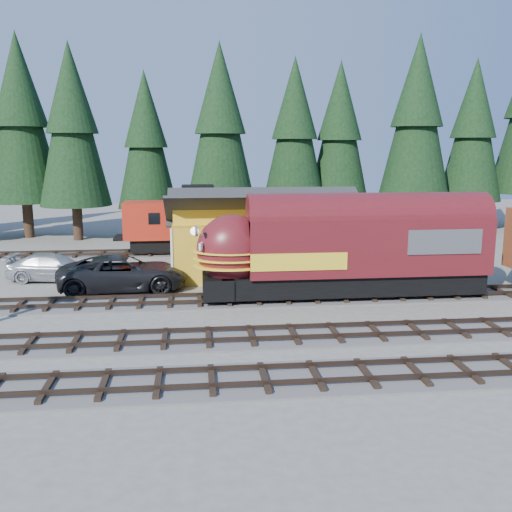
{
  "coord_description": "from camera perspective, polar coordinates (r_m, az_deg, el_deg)",
  "views": [
    {
      "loc": [
        -4.67,
        -24.77,
        7.86
      ],
      "look_at": [
        -1.54,
        4.0,
        2.39
      ],
      "focal_mm": 40.0,
      "sensor_mm": 36.0,
      "label": 1
    }
  ],
  "objects": [
    {
      "name": "track_siding",
      "position": [
        33.23,
        20.24,
        -3.55
      ],
      "size": [
        68.0,
        3.2,
        0.33
      ],
      "color": "#4C4947",
      "rests_on": "ground"
    },
    {
      "name": "pickup_truck_b",
      "position": [
        36.4,
        -19.51,
        -1.09
      ],
      "size": [
        5.75,
        2.82,
        1.61
      ],
      "primitive_type": "imported",
      "rotation": [
        0.0,
        0.0,
        1.47
      ],
      "color": "#B3B5BB",
      "rests_on": "ground"
    },
    {
      "name": "caboose",
      "position": [
        43.13,
        -6.92,
        3.33
      ],
      "size": [
        9.12,
        2.64,
        4.74
      ],
      "color": "black",
      "rests_on": "ground"
    },
    {
      "name": "ground",
      "position": [
        26.41,
        4.3,
        -6.64
      ],
      "size": [
        120.0,
        120.0,
        0.0
      ],
      "primitive_type": "plane",
      "color": "#6B665B",
      "rests_on": "ground"
    },
    {
      "name": "track_spur",
      "position": [
        43.8,
        -13.09,
        0.17
      ],
      "size": [
        32.0,
        3.2,
        0.33
      ],
      "color": "#4C4947",
      "rests_on": "ground"
    },
    {
      "name": "depot",
      "position": [
        35.92,
        1.33,
        2.87
      ],
      "size": [
        12.8,
        7.0,
        5.3
      ],
      "color": "gold",
      "rests_on": "ground"
    },
    {
      "name": "pickup_truck_a",
      "position": [
        32.76,
        -13.13,
        -1.68
      ],
      "size": [
        7.34,
        3.81,
        1.98
      ],
      "primitive_type": "imported",
      "rotation": [
        0.0,
        0.0,
        1.65
      ],
      "color": "black",
      "rests_on": "ground"
    },
    {
      "name": "locomotive",
      "position": [
        30.19,
        8.08,
        0.35
      ],
      "size": [
        15.58,
        3.1,
        4.23
      ],
      "color": "black",
      "rests_on": "ground"
    },
    {
      "name": "conifer_backdrop",
      "position": [
        51.31,
        5.79,
        13.0
      ],
      "size": [
        78.79,
        24.62,
        17.15
      ],
      "color": "black",
      "rests_on": "ground"
    }
  ]
}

